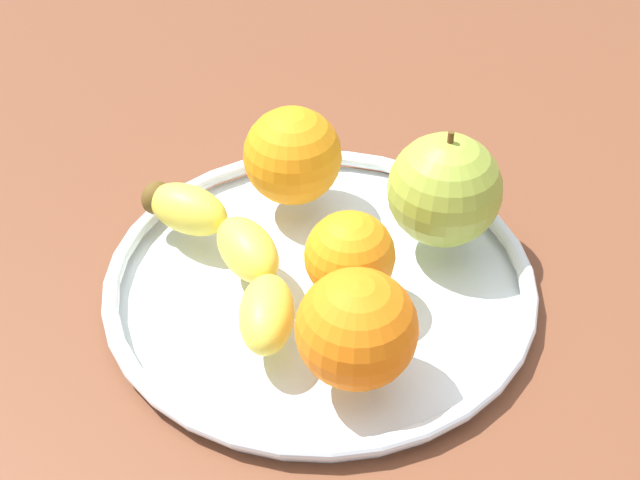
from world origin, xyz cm
name	(u,v)px	position (x,y,z in cm)	size (l,w,h in cm)	color
ground_plane	(320,310)	(0.00, 0.00, -2.00)	(145.34, 145.34, 4.00)	brown
fruit_bowl	(320,281)	(0.00, 0.00, 0.92)	(30.74, 30.74, 1.80)	silver
banana	(229,252)	(2.74, 5.74, 3.62)	(19.97, 7.82, 3.64)	yellow
apple	(441,187)	(0.43, -9.81, 5.95)	(8.29, 8.29, 9.09)	#91A738
orange_back_right	(293,156)	(8.90, -1.85, 5.57)	(7.54, 7.54, 7.54)	orange
orange_front_left	(350,256)	(-2.42, -1.07, 4.89)	(6.19, 6.19, 6.19)	orange
orange_front_right	(357,329)	(-9.15, 1.82, 5.57)	(7.54, 7.54, 7.54)	orange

